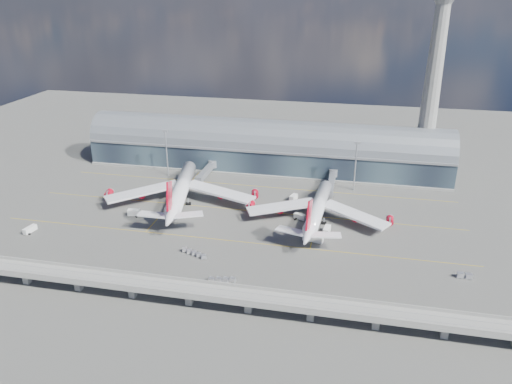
% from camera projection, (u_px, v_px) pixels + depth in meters
% --- Properties ---
extents(ground, '(500.00, 500.00, 0.00)m').
position_uv_depth(ground, '(231.00, 229.00, 214.16)').
color(ground, '#474744').
rests_on(ground, ground).
extents(taxi_lines, '(200.00, 80.12, 0.01)m').
position_uv_depth(taxi_lines, '(243.00, 208.00, 234.07)').
color(taxi_lines, gold).
rests_on(taxi_lines, ground).
extents(terminal, '(200.00, 30.00, 28.00)m').
position_uv_depth(terminal, '(266.00, 149.00, 279.97)').
color(terminal, '#1E2632').
rests_on(terminal, ground).
extents(control_tower, '(19.00, 19.00, 103.00)m').
position_uv_depth(control_tower, '(433.00, 81.00, 252.53)').
color(control_tower, gray).
rests_on(control_tower, ground).
extents(guideway, '(220.00, 8.50, 7.20)m').
position_uv_depth(guideway, '(189.00, 290.00, 162.56)').
color(guideway, gray).
rests_on(guideway, ground).
extents(floodlight_mast_left, '(3.00, 0.70, 25.70)m').
position_uv_depth(floodlight_mast_left, '(167.00, 152.00, 267.92)').
color(floodlight_mast_left, gray).
rests_on(floodlight_mast_left, ground).
extents(floodlight_mast_right, '(3.00, 0.70, 25.70)m').
position_uv_depth(floodlight_mast_right, '(355.00, 165.00, 248.83)').
color(floodlight_mast_right, gray).
rests_on(floodlight_mast_right, ground).
extents(airliner_left, '(73.50, 77.41, 23.72)m').
position_uv_depth(airliner_left, '(181.00, 190.00, 236.57)').
color(airliner_left, white).
rests_on(airliner_left, ground).
extents(airliner_right, '(65.59, 68.56, 21.75)m').
position_uv_depth(airliner_right, '(318.00, 210.00, 219.26)').
color(airliner_right, white).
rests_on(airliner_right, ground).
extents(jet_bridge_left, '(4.40, 28.00, 7.25)m').
position_uv_depth(jet_bridge_left, '(207.00, 171.00, 265.18)').
color(jet_bridge_left, gray).
rests_on(jet_bridge_left, ground).
extents(jet_bridge_right, '(4.40, 32.00, 7.25)m').
position_uv_depth(jet_bridge_right, '(331.00, 182.00, 250.82)').
color(jet_bridge_right, gray).
rests_on(jet_bridge_right, ground).
extents(service_truck_0, '(3.11, 6.55, 2.60)m').
position_uv_depth(service_truck_0, '(30.00, 230.00, 210.94)').
color(service_truck_0, silver).
rests_on(service_truck_0, ground).
extents(service_truck_1, '(5.70, 3.39, 3.11)m').
position_uv_depth(service_truck_1, '(134.00, 213.00, 225.76)').
color(service_truck_1, silver).
rests_on(service_truck_1, ground).
extents(service_truck_2, '(8.71, 4.32, 3.04)m').
position_uv_depth(service_truck_2, '(313.00, 238.00, 203.33)').
color(service_truck_2, silver).
rests_on(service_truck_2, ground).
extents(service_truck_3, '(3.13, 6.38, 2.96)m').
position_uv_depth(service_truck_3, '(327.00, 230.00, 209.88)').
color(service_truck_3, silver).
rests_on(service_truck_3, ground).
extents(service_truck_4, '(3.69, 5.48, 2.91)m').
position_uv_depth(service_truck_4, '(293.00, 198.00, 241.54)').
color(service_truck_4, silver).
rests_on(service_truck_4, ground).
extents(service_truck_5, '(5.74, 4.04, 2.59)m').
position_uv_depth(service_truck_5, '(300.00, 217.00, 222.57)').
color(service_truck_5, silver).
rests_on(service_truck_5, ground).
extents(cargo_train_0, '(9.87, 3.50, 1.63)m').
position_uv_depth(cargo_train_0, '(222.00, 280.00, 176.46)').
color(cargo_train_0, gray).
rests_on(cargo_train_0, ground).
extents(cargo_train_1, '(11.63, 5.96, 1.59)m').
position_uv_depth(cargo_train_1, '(194.00, 253.00, 193.58)').
color(cargo_train_1, gray).
rests_on(cargo_train_1, ground).
extents(cargo_train_2, '(5.73, 2.08, 1.92)m').
position_uv_depth(cargo_train_2, '(465.00, 276.00, 178.54)').
color(cargo_train_2, gray).
rests_on(cargo_train_2, ground).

